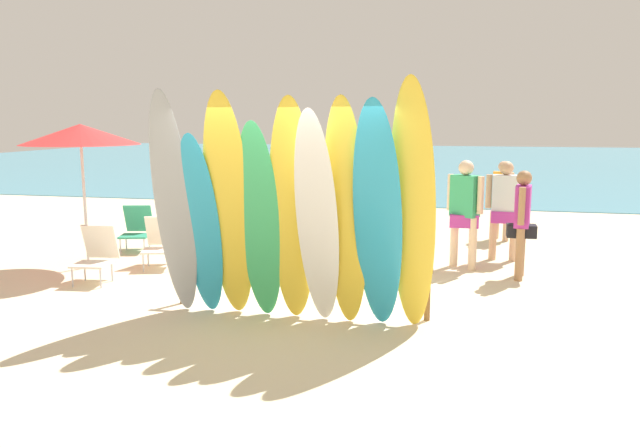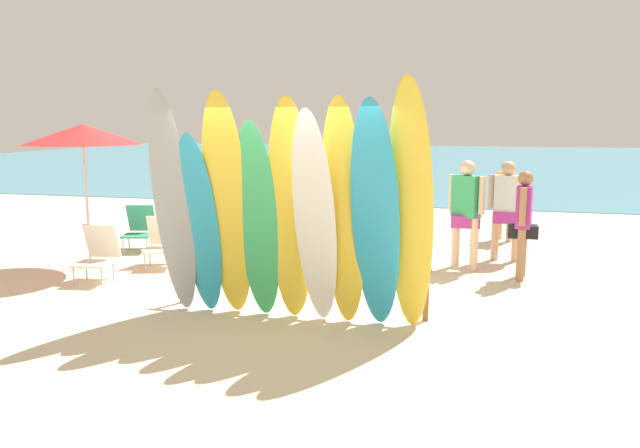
# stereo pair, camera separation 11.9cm
# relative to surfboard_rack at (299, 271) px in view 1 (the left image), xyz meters

# --- Properties ---
(ground) EXTENTS (60.00, 60.00, 0.00)m
(ground) POSITION_rel_surfboard_rack_xyz_m (0.00, 14.00, -0.51)
(ground) COLOR beige
(ocean_water) EXTENTS (60.00, 40.00, 0.02)m
(ocean_water) POSITION_rel_surfboard_rack_xyz_m (0.00, 29.67, -0.50)
(ocean_water) COLOR teal
(ocean_water) RESTS_ON ground
(surfboard_rack) EXTENTS (3.27, 0.07, 0.64)m
(surfboard_rack) POSITION_rel_surfboard_rack_xyz_m (0.00, 0.00, 0.00)
(surfboard_rack) COLOR brown
(surfboard_rack) RESTS_ON ground
(surfboard_grey_0) EXTENTS (0.51, 0.61, 2.72)m
(surfboard_grey_0) POSITION_rel_surfboard_rack_xyz_m (-1.41, -0.48, 0.85)
(surfboard_grey_0) COLOR #999EA3
(surfboard_grey_0) RESTS_ON ground
(surfboard_teal_1) EXTENTS (0.53, 0.58, 2.23)m
(surfboard_teal_1) POSITION_rel_surfboard_rack_xyz_m (-1.10, -0.43, 0.60)
(surfboard_teal_1) COLOR #289EC6
(surfboard_teal_1) RESTS_ON ground
(surfboard_yellow_2) EXTENTS (0.58, 0.66, 2.70)m
(surfboard_yellow_2) POSITION_rel_surfboard_rack_xyz_m (-0.73, -0.44, 0.84)
(surfboard_yellow_2) COLOR yellow
(surfboard_yellow_2) RESTS_ON ground
(surfboard_green_3) EXTENTS (0.54, 0.54, 2.37)m
(surfboard_green_3) POSITION_rel_surfboard_rack_xyz_m (-0.37, -0.41, 0.67)
(surfboard_green_3) COLOR #38B266
(surfboard_green_3) RESTS_ON ground
(surfboard_yellow_4) EXTENTS (0.58, 0.57, 2.64)m
(surfboard_yellow_4) POSITION_rel_surfboard_rack_xyz_m (0.03, -0.41, 0.81)
(surfboard_yellow_4) COLOR yellow
(surfboard_yellow_4) RESTS_ON ground
(surfboard_white_5) EXTENTS (0.53, 0.77, 2.50)m
(surfboard_white_5) POSITION_rel_surfboard_rack_xyz_m (0.36, -0.55, 0.74)
(surfboard_white_5) COLOR white
(surfboard_white_5) RESTS_ON ground
(surfboard_yellow_6) EXTENTS (0.53, 0.58, 2.63)m
(surfboard_yellow_6) POSITION_rel_surfboard_rack_xyz_m (0.67, -0.48, 0.80)
(surfboard_yellow_6) COLOR yellow
(surfboard_yellow_6) RESTS_ON ground
(surfboard_teal_7) EXTENTS (0.60, 0.81, 2.60)m
(surfboard_teal_7) POSITION_rel_surfboard_rack_xyz_m (1.04, -0.56, 0.79)
(surfboard_teal_7) COLOR #289EC6
(surfboard_teal_7) RESTS_ON ground
(surfboard_yellow_8) EXTENTS (0.57, 0.69, 2.82)m
(surfboard_yellow_8) POSITION_rel_surfboard_rack_xyz_m (1.41, -0.50, 0.90)
(surfboard_yellow_8) COLOR yellow
(surfboard_yellow_8) RESTS_ON ground
(beachgoer_near_rack) EXTENTS (0.38, 0.53, 1.48)m
(beachgoer_near_rack) POSITION_rel_surfboard_rack_xyz_m (-2.30, 7.85, 0.34)
(beachgoer_near_rack) COLOR brown
(beachgoer_near_rack) RESTS_ON ground
(beachgoer_midbeach) EXTENTS (0.41, 0.51, 1.56)m
(beachgoer_midbeach) POSITION_rel_surfboard_rack_xyz_m (2.71, 5.42, 0.39)
(beachgoer_midbeach) COLOR tan
(beachgoer_midbeach) RESTS_ON ground
(beachgoer_photographing) EXTENTS (0.42, 0.61, 1.63)m
(beachgoer_photographing) POSITION_rel_surfboard_rack_xyz_m (2.81, 2.35, 0.42)
(beachgoer_photographing) COLOR #9E704C
(beachgoer_photographing) RESTS_ON ground
(beachgoer_by_water) EXTENTS (0.57, 0.43, 1.74)m
(beachgoer_by_water) POSITION_rel_surfboard_rack_xyz_m (1.98, 2.82, 0.49)
(beachgoer_by_water) COLOR beige
(beachgoer_by_water) RESTS_ON ground
(beachgoer_strolling) EXTENTS (0.64, 0.27, 1.68)m
(beachgoer_strolling) POSITION_rel_surfboard_rack_xyz_m (2.64, 3.55, 0.46)
(beachgoer_strolling) COLOR tan
(beachgoer_strolling) RESTS_ON ground
(beach_chair_red) EXTENTS (0.68, 0.81, 0.82)m
(beach_chair_red) POSITION_rel_surfboard_rack_xyz_m (-2.82, 1.85, -0.08)
(beach_chair_red) COLOR #B7B7BC
(beach_chair_red) RESTS_ON ground
(beach_chair_blue) EXTENTS (0.58, 0.70, 0.83)m
(beach_chair_blue) POSITION_rel_surfboard_rack_xyz_m (-3.28, 0.75, -0.08)
(beach_chair_blue) COLOR #B7B7BC
(beach_chair_blue) RESTS_ON ground
(beach_chair_striped) EXTENTS (0.66, 0.79, 0.82)m
(beach_chair_striped) POSITION_rel_surfboard_rack_xyz_m (-3.84, 2.92, -0.08)
(beach_chair_striped) COLOR #B7B7BC
(beach_chair_striped) RESTS_ON ground
(beach_umbrella) EXTENTS (1.83, 1.83, 2.30)m
(beach_umbrella) POSITION_rel_surfboard_rack_xyz_m (-3.92, 1.50, 1.62)
(beach_umbrella) COLOR silver
(beach_umbrella) RESTS_ON ground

